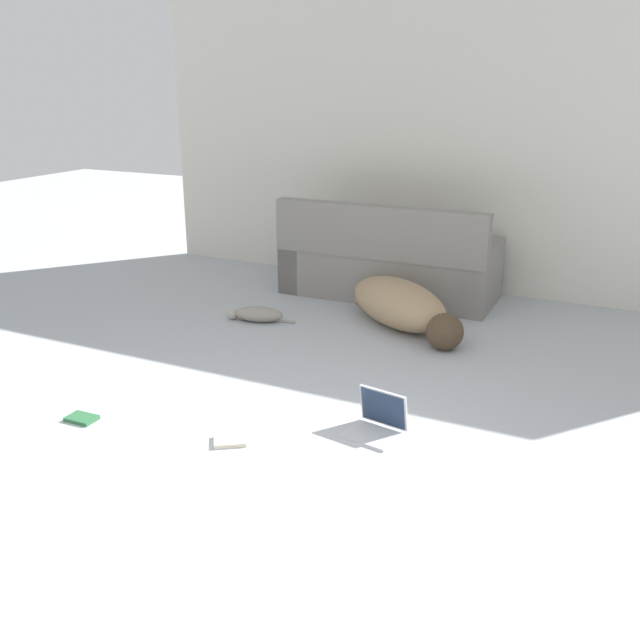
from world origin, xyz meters
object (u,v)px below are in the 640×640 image
Objects in this scene: dog at (402,306)px; book_cream at (230,440)px; laptop_open at (378,419)px; couch at (388,267)px; cat at (257,314)px; book_green at (82,418)px.

book_cream is at bearing -58.69° from dog.
laptop_open is 0.85m from book_cream.
couch is 3.00m from book_cream.
cat is (-1.13, -0.39, -0.12)m from dog.
dog is at bearing -175.81° from cat.
couch reaches higher than book_green.
couch reaches higher than laptop_open.
dog is 6.01× the size of book_cream.
book_green and book_cream have the same top height.
cat reaches higher than book_green.
dog is at bearing 85.00° from book_cream.
book_green is at bearing -78.91° from dog.
book_green is 0.78× the size of book_cream.
couch is 1.36m from cat.
book_cream is at bearing 9.73° from book_green.
dog is 2.36× the size of cat.
cat is (-0.72, -1.13, -0.22)m from couch.
cat reaches higher than book_cream.
book_green is at bearing -148.66° from laptop_open.
book_cream is (0.93, -1.85, -0.05)m from cat.
book_cream is (0.21, -2.98, -0.27)m from couch.
dog is 2.66m from book_green.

